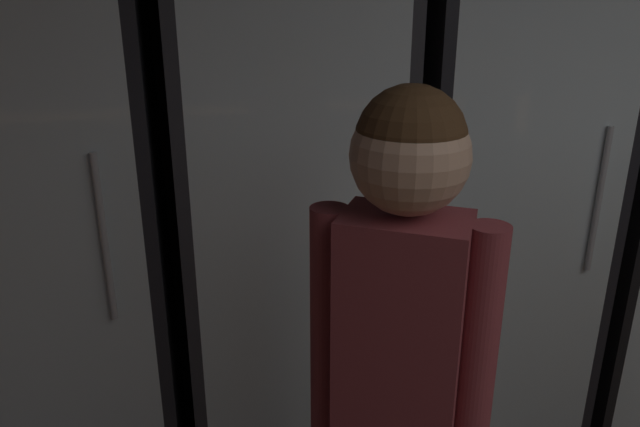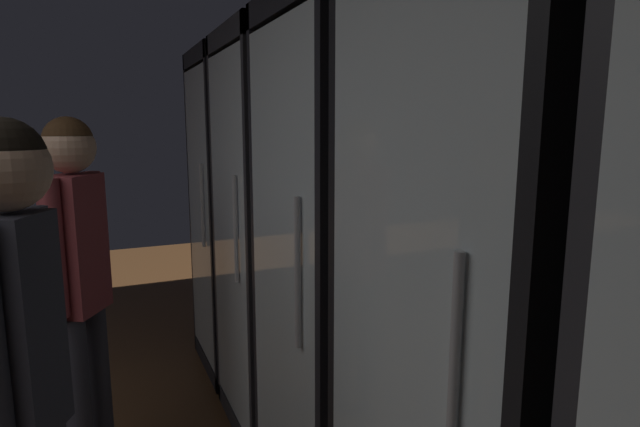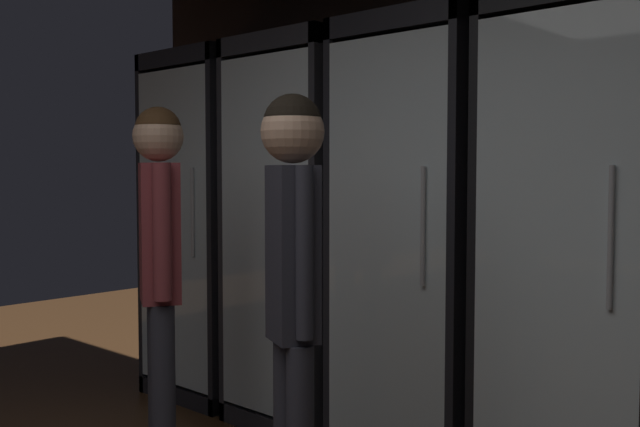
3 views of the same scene
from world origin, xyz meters
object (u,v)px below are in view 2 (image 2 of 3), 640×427
object	(u,v)px
shopper_far	(23,341)
cooler_center	(368,280)
cooler_left	(296,238)
cooler_far_left	(254,217)
cooler_right	(518,362)
shopper_near	(78,262)

from	to	relation	value
shopper_far	cooler_center	bearing A→B (deg)	100.73
cooler_left	shopper_far	xyz separation A→B (m)	(1.00, -1.16, 0.03)
cooler_far_left	cooler_right	xyz separation A→B (m)	(2.34, 0.00, 0.00)
cooler_right	shopper_far	world-z (taller)	cooler_right
cooler_right	shopper_far	size ratio (longest dim) A/B	1.28
cooler_far_left	cooler_right	size ratio (longest dim) A/B	1.00
shopper_near	shopper_far	bearing A→B (deg)	-6.62
cooler_center	cooler_right	world-z (taller)	same
cooler_left	shopper_far	bearing A→B (deg)	-49.24
cooler_left	cooler_center	bearing A→B (deg)	0.02
cooler_center	shopper_far	size ratio (longest dim) A/B	1.28
cooler_center	shopper_far	distance (m)	1.18
cooler_center	shopper_far	xyz separation A→B (m)	(0.22, -1.16, 0.04)
cooler_left	shopper_near	xyz separation A→B (m)	(0.07, -1.05, 0.00)
cooler_center	cooler_right	bearing A→B (deg)	-0.00
shopper_near	shopper_far	size ratio (longest dim) A/B	1.01
cooler_center	shopper_far	bearing A→B (deg)	-79.27
cooler_far_left	shopper_far	xyz separation A→B (m)	(1.78, -1.16, 0.04)
shopper_near	cooler_far_left	bearing A→B (deg)	129.15
shopper_far	shopper_near	bearing A→B (deg)	173.38
cooler_far_left	shopper_near	world-z (taller)	cooler_far_left
cooler_center	shopper_near	bearing A→B (deg)	-123.85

